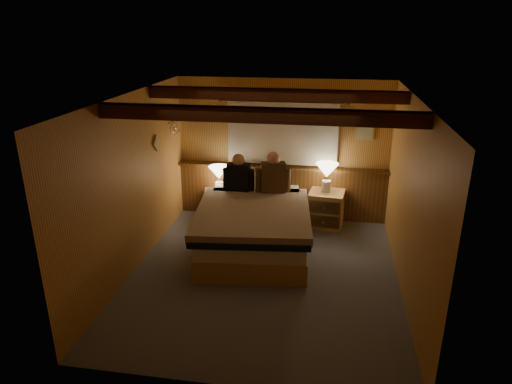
% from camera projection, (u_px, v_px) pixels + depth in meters
% --- Properties ---
extents(floor, '(4.20, 4.20, 0.00)m').
position_uv_depth(floor, '(264.00, 274.00, 6.27)').
color(floor, slate).
rests_on(floor, ground).
extents(ceiling, '(4.20, 4.20, 0.00)m').
position_uv_depth(ceiling, '(266.00, 98.00, 5.43)').
color(ceiling, '#BD9246').
rests_on(ceiling, wall_back).
extents(wall_back, '(3.60, 0.00, 3.60)m').
position_uv_depth(wall_back, '(282.00, 150.00, 7.80)').
color(wall_back, '#DA9F4E').
rests_on(wall_back, floor).
extents(wall_left, '(0.00, 4.20, 4.20)m').
position_uv_depth(wall_left, '(132.00, 185.00, 6.13)').
color(wall_left, '#DA9F4E').
rests_on(wall_left, floor).
extents(wall_right, '(0.00, 4.20, 4.20)m').
position_uv_depth(wall_right, '(410.00, 200.00, 5.58)').
color(wall_right, '#DA9F4E').
rests_on(wall_right, floor).
extents(wall_front, '(3.60, 0.00, 3.60)m').
position_uv_depth(wall_front, '(230.00, 277.00, 3.91)').
color(wall_front, '#DA9F4E').
rests_on(wall_front, floor).
extents(wainscot, '(3.60, 0.23, 0.94)m').
position_uv_depth(wainscot, '(281.00, 190.00, 7.99)').
color(wainscot, brown).
rests_on(wainscot, wall_back).
extents(curtain_window, '(2.18, 0.09, 1.11)m').
position_uv_depth(curtain_window, '(282.00, 132.00, 7.62)').
color(curtain_window, '#4E2413').
rests_on(curtain_window, wall_back).
extents(ceiling_beams, '(3.60, 1.65, 0.16)m').
position_uv_depth(ceiling_beams, '(267.00, 104.00, 5.60)').
color(ceiling_beams, '#4E2413').
rests_on(ceiling_beams, ceiling).
extents(coat_rail, '(0.05, 0.55, 0.24)m').
position_uv_depth(coat_rail, '(174.00, 126.00, 7.41)').
color(coat_rail, white).
rests_on(coat_rail, wall_left).
extents(framed_print, '(0.30, 0.04, 0.25)m').
position_uv_depth(framed_print, '(365.00, 133.00, 7.45)').
color(framed_print, tan).
rests_on(framed_print, wall_back).
extents(bed, '(1.81, 2.24, 0.71)m').
position_uv_depth(bed, '(253.00, 228.00, 6.80)').
color(bed, tan).
rests_on(bed, floor).
extents(nightstand_left, '(0.53, 0.50, 0.50)m').
position_uv_depth(nightstand_left, '(218.00, 205.00, 7.98)').
color(nightstand_left, tan).
rests_on(nightstand_left, floor).
extents(nightstand_right, '(0.61, 0.56, 0.62)m').
position_uv_depth(nightstand_right, '(326.00, 209.00, 7.64)').
color(nightstand_right, tan).
rests_on(nightstand_right, floor).
extents(lamp_left, '(0.35, 0.35, 0.45)m').
position_uv_depth(lamp_left, '(219.00, 174.00, 7.76)').
color(lamp_left, white).
rests_on(lamp_left, nightstand_left).
extents(lamp_right, '(0.37, 0.37, 0.48)m').
position_uv_depth(lamp_right, '(327.00, 172.00, 7.43)').
color(lamp_right, white).
rests_on(lamp_right, nightstand_right).
extents(person_left, '(0.52, 0.21, 0.63)m').
position_uv_depth(person_left, '(239.00, 175.00, 7.28)').
color(person_left, black).
rests_on(person_left, bed).
extents(person_right, '(0.55, 0.30, 0.68)m').
position_uv_depth(person_right, '(273.00, 175.00, 7.20)').
color(person_right, '#47331C').
rests_on(person_right, bed).
extents(duffel_bag, '(0.59, 0.44, 0.38)m').
position_uv_depth(duffel_bag, '(220.00, 229.00, 7.24)').
color(duffel_bag, black).
rests_on(duffel_bag, floor).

